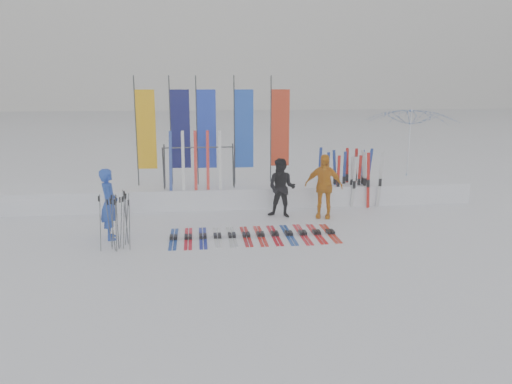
{
  "coord_description": "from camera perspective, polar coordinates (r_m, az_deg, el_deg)",
  "views": [
    {
      "loc": [
        -1.21,
        -10.08,
        3.55
      ],
      "look_at": [
        0.2,
        1.6,
        1.0
      ],
      "focal_mm": 35.0,
      "sensor_mm": 36.0,
      "label": 1
    }
  ],
  "objects": [
    {
      "name": "snow_bank",
      "position": [
        15.09,
        -2.12,
        -0.22
      ],
      "size": [
        14.0,
        1.6,
        0.6
      ],
      "primitive_type": "cube",
      "color": "white",
      "rests_on": "ground"
    },
    {
      "name": "upright_skis",
      "position": [
        15.23,
        10.98,
        1.6
      ],
      "size": [
        1.68,
        1.21,
        1.7
      ],
      "color": "red",
      "rests_on": "ground"
    },
    {
      "name": "ground",
      "position": [
        10.76,
        -0.04,
        -7.04
      ],
      "size": [
        120.0,
        120.0,
        0.0
      ],
      "primitive_type": "plane",
      "color": "white",
      "rests_on": "ground"
    },
    {
      "name": "feather_flags",
      "position": [
        14.91,
        -5.16,
        7.16
      ],
      "size": [
        4.56,
        0.24,
        3.2
      ],
      "color": "#383A3F",
      "rests_on": "ground"
    },
    {
      "name": "pole_cluster",
      "position": [
        11.34,
        -15.45,
        -3.31
      ],
      "size": [
        0.68,
        0.62,
        1.26
      ],
      "color": "#595B60",
      "rests_on": "ground"
    },
    {
      "name": "person_black",
      "position": [
        13.49,
        2.95,
        0.46
      ],
      "size": [
        0.96,
        0.87,
        1.61
      ],
      "primitive_type": "imported",
      "rotation": [
        0.0,
        0.0,
        -0.42
      ],
      "color": "black",
      "rests_on": "ground"
    },
    {
      "name": "person_yellow",
      "position": [
        13.52,
        7.73,
        0.67
      ],
      "size": [
        1.1,
        0.75,
        1.74
      ],
      "primitive_type": "imported",
      "rotation": [
        0.0,
        0.0,
        -0.36
      ],
      "color": "orange",
      "rests_on": "ground"
    },
    {
      "name": "ski_row",
      "position": [
        11.92,
        -0.35,
        -4.93
      ],
      "size": [
        3.93,
        1.7,
        0.07
      ],
      "color": "navy",
      "rests_on": "ground"
    },
    {
      "name": "ski_rack",
      "position": [
        14.45,
        -6.53,
        3.52
      ],
      "size": [
        2.04,
        0.8,
        1.23
      ],
      "color": "#383A3F",
      "rests_on": "ground"
    },
    {
      "name": "person_blue",
      "position": [
        12.03,
        -16.44,
        -1.33
      ],
      "size": [
        0.53,
        0.69,
        1.67
      ],
      "primitive_type": "imported",
      "rotation": [
        0.0,
        0.0,
        1.82
      ],
      "color": "#1F44B7",
      "rests_on": "ground"
    },
    {
      "name": "tent_canopy",
      "position": [
        18.09,
        17.15,
        4.93
      ],
      "size": [
        3.59,
        3.64,
        2.85
      ],
      "primitive_type": "imported",
      "rotation": [
        0.0,
        0.0,
        -0.17
      ],
      "color": "white",
      "rests_on": "ground"
    }
  ]
}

